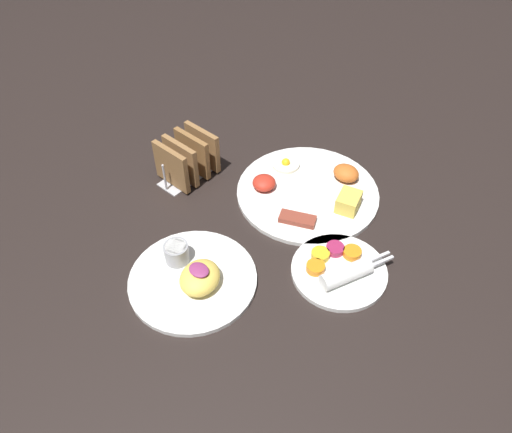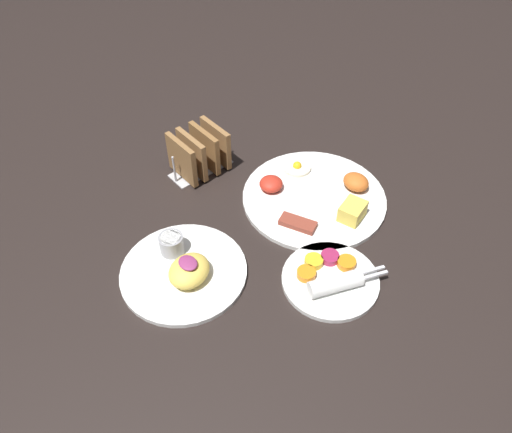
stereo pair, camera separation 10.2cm
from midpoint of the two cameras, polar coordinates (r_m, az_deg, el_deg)
name	(u,v)px [view 1 (the left image)]	position (r m, az deg, el deg)	size (l,w,h in m)	color
ground_plane	(256,226)	(1.05, -2.80, -1.20)	(3.00, 3.00, 0.00)	black
plate_breakfast	(310,191)	(1.11, 3.54, 2.85)	(0.32, 0.32, 0.05)	white
plate_condiments	(340,269)	(0.96, 6.54, -6.18)	(0.18, 0.18, 0.04)	white
plate_foreground	(193,276)	(0.96, -10.30, -6.88)	(0.24, 0.24, 0.06)	white
toast_rack	(188,159)	(1.15, -10.39, 6.42)	(0.10, 0.15, 0.10)	#B7B7BC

